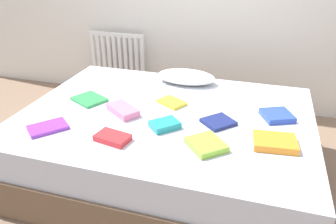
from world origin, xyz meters
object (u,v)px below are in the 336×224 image
bed (166,144)px  textbook_purple (48,127)px  pillow (186,77)px  textbook_blue (277,116)px  textbook_yellow (172,102)px  textbook_teal (165,125)px  textbook_navy (218,122)px  textbook_orange (275,142)px  textbook_pink (123,110)px  textbook_lime (206,145)px  textbook_red (113,138)px  radiator (118,60)px  textbook_green (89,99)px

bed → textbook_purple: (-0.64, -0.43, 0.26)m
pillow → bed: bearing=-89.8°
textbook_blue → textbook_yellow: 0.73m
bed → pillow: bearing=90.2°
textbook_blue → textbook_teal: size_ratio=1.07×
textbook_navy → textbook_orange: textbook_orange is taller
textbook_pink → textbook_blue: bearing=48.5°
textbook_orange → textbook_teal: same height
bed → textbook_lime: bearing=-45.3°
textbook_purple → textbook_red: (0.45, -0.01, 0.01)m
textbook_lime → textbook_purple: size_ratio=0.87×
textbook_navy → textbook_pink: 0.65m
bed → textbook_orange: textbook_orange is taller
radiator → textbook_orange: radiator is taller
radiator → textbook_purple: 1.66m
pillow → textbook_red: size_ratio=2.45×
textbook_lime → textbook_green: bearing=-153.4°
textbook_green → textbook_blue: bearing=32.2°
textbook_green → textbook_pink: bearing=7.8°
textbook_green → textbook_yellow: (0.61, 0.12, 0.00)m
textbook_orange → textbook_pink: 1.01m
pillow → textbook_yellow: size_ratio=2.58×
radiator → textbook_orange: 2.17m
textbook_red → textbook_blue: bearing=42.8°
textbook_yellow → bed: bearing=-61.6°
textbook_orange → pillow: bearing=126.0°
textbook_navy → textbook_orange: 0.39m
textbook_teal → bed: bearing=60.1°
textbook_purple → textbook_green: 0.45m
bed → textbook_red: bearing=-114.1°
textbook_navy → textbook_teal: (-0.32, -0.15, 0.01)m
textbook_red → textbook_blue: textbook_blue is taller
textbook_yellow → textbook_teal: bearing=-51.6°
textbook_navy → textbook_red: 0.68m
textbook_navy → textbook_blue: size_ratio=0.99×
textbook_blue → pillow: bearing=124.3°
pillow → textbook_teal: pillow is taller
radiator → textbook_pink: (0.64, -1.29, 0.10)m
textbook_navy → textbook_pink: (-0.65, -0.04, 0.01)m
bed → textbook_pink: textbook_pink is taller
textbook_red → textbook_orange: size_ratio=0.82×
textbook_lime → textbook_orange: 0.40m
textbook_blue → textbook_yellow: (-0.73, 0.01, -0.01)m
textbook_green → textbook_orange: (1.32, -0.24, 0.01)m
pillow → textbook_purple: (-0.64, -1.00, -0.04)m
textbook_lime → textbook_green: size_ratio=0.89×
textbook_lime → textbook_blue: 0.62m
textbook_navy → textbook_pink: bearing=137.3°
pillow → textbook_purple: bearing=-122.6°
textbook_lime → textbook_teal: 0.33m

